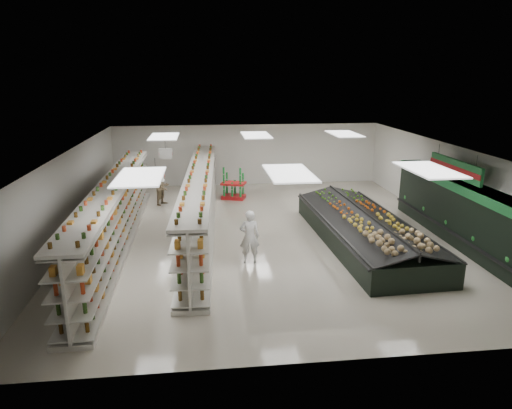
{
  "coord_description": "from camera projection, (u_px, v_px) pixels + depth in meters",
  "views": [
    {
      "loc": [
        -2.29,
        -16.0,
        5.77
      ],
      "look_at": [
        -0.45,
        0.12,
        1.1
      ],
      "focal_mm": 32.0,
      "sensor_mm": 36.0,
      "label": 1
    }
  ],
  "objects": [
    {
      "name": "produce_island",
      "position": [
        364.0,
        229.0,
        16.0
      ],
      "size": [
        3.17,
        7.99,
        1.18
      ],
      "rotation": [
        0.0,
        0.0,
        0.04
      ],
      "color": "black",
      "rests_on": "floor"
    },
    {
      "name": "gondola_left",
      "position": [
        116.0,
        217.0,
        15.68
      ],
      "size": [
        1.17,
        12.91,
        2.24
      ],
      "rotation": [
        0.0,
        0.0,
        0.02
      ],
      "color": "silver",
      "rests_on": "floor"
    },
    {
      "name": "wall_back",
      "position": [
        248.0,
        155.0,
        24.32
      ],
      "size": [
        14.0,
        0.02,
        3.2
      ],
      "primitive_type": "cube",
      "color": "white",
      "rests_on": "floor"
    },
    {
      "name": "shopper_main",
      "position": [
        249.0,
        237.0,
        14.25
      ],
      "size": [
        0.64,
        0.44,
        1.72
      ],
      "primitive_type": "imported",
      "rotation": [
        0.0,
        0.0,
        3.1
      ],
      "color": "silver",
      "rests_on": "floor"
    },
    {
      "name": "produce_wall_case",
      "position": [
        458.0,
        207.0,
        16.06
      ],
      "size": [
        0.93,
        8.0,
        2.2
      ],
      "color": "black",
      "rests_on": "floor"
    },
    {
      "name": "gondola_center",
      "position": [
        201.0,
        204.0,
        17.22
      ],
      "size": [
        1.51,
        13.03,
        2.25
      ],
      "rotation": [
        0.0,
        0.0,
        -0.04
      ],
      "color": "silver",
      "rests_on": "floor"
    },
    {
      "name": "wall_right",
      "position": [
        449.0,
        187.0,
        17.44
      ],
      "size": [
        0.02,
        16.0,
        3.2
      ],
      "primitive_type": "cube",
      "color": "white",
      "rests_on": "floor"
    },
    {
      "name": "aisle_sign_near",
      "position": [
        156.0,
        175.0,
        14.04
      ],
      "size": [
        0.52,
        0.06,
        0.75
      ],
      "color": "white",
      "rests_on": "ceiling"
    },
    {
      "name": "aisle_sign_far",
      "position": [
        166.0,
        154.0,
        17.86
      ],
      "size": [
        0.52,
        0.06,
        0.75
      ],
      "color": "white",
      "rests_on": "ceiling"
    },
    {
      "name": "floor",
      "position": [
        268.0,
        233.0,
        17.12
      ],
      "size": [
        16.0,
        16.0,
        0.0
      ],
      "primitive_type": "plane",
      "color": "beige",
      "rests_on": "ground"
    },
    {
      "name": "ceiling",
      "position": [
        269.0,
        149.0,
        16.24
      ],
      "size": [
        14.0,
        16.0,
        0.02
      ],
      "primitive_type": "cube",
      "color": "white",
      "rests_on": "wall_back"
    },
    {
      "name": "hortifruti_banner",
      "position": [
        455.0,
        168.0,
        15.64
      ],
      "size": [
        0.12,
        3.2,
        0.95
      ],
      "color": "#217C3A",
      "rests_on": "ceiling"
    },
    {
      "name": "shopper_background",
      "position": [
        163.0,
        187.0,
        20.68
      ],
      "size": [
        0.81,
        0.91,
        1.6
      ],
      "primitive_type": "imported",
      "rotation": [
        0.0,
        0.0,
        1.04
      ],
      "color": "#A08762",
      "rests_on": "floor"
    },
    {
      "name": "soda_endcap",
      "position": [
        234.0,
        185.0,
        21.67
      ],
      "size": [
        1.29,
        1.06,
        1.42
      ],
      "rotation": [
        0.0,
        0.0,
        -0.32
      ],
      "color": "red",
      "rests_on": "floor"
    },
    {
      "name": "wall_left",
      "position": [
        70.0,
        198.0,
        15.92
      ],
      "size": [
        0.02,
        16.0,
        3.2
      ],
      "primitive_type": "cube",
      "color": "white",
      "rests_on": "floor"
    },
    {
      "name": "wall_front",
      "position": [
        325.0,
        292.0,
        9.04
      ],
      "size": [
        14.0,
        0.02,
        3.2
      ],
      "primitive_type": "cube",
      "color": "white",
      "rests_on": "floor"
    }
  ]
}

